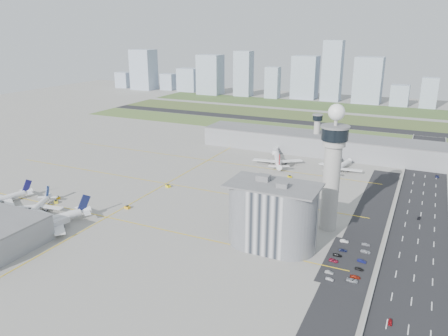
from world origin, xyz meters
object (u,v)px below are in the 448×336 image
at_px(tug_3, 168,186).
at_px(car_lot_4, 343,250).
at_px(car_lot_0, 330,279).
at_px(secondary_tower, 317,130).
at_px(car_lot_7, 355,277).
at_px(car_lot_5, 344,241).
at_px(jet_bridge_far_0, 277,150).
at_px(car_lot_6, 352,280).
at_px(car_lot_9, 362,261).
at_px(tug_4, 290,176).
at_px(airplane_far_a, 278,156).
at_px(tug_1, 58,197).
at_px(tug_2, 127,207).
at_px(jet_bridge_near_1, 2,220).
at_px(car_hw_4, 418,153).
at_px(airplane_far_b, 341,163).
at_px(airplane_near_c, 47,216).
at_px(car_lot_3, 337,255).
at_px(car_lot_8, 359,269).
at_px(car_lot_1, 329,272).
at_px(tug_5, 331,178).
at_px(jet_bridge_far_1, 338,157).
at_px(car_lot_2, 334,260).
at_px(car_hw_1, 419,218).
at_px(car_hw_0, 390,322).
at_px(tug_0, 56,202).
at_px(car_lot_10, 366,252).
at_px(car_hw_2, 437,176).
at_px(control_tower, 332,163).
at_px(airplane_near_b, 37,204).
at_px(jet_bridge_near_2, 44,231).
at_px(car_lot_11, 366,244).

xyz_separation_m(tug_3, car_lot_4, (119.39, -38.26, -0.27)).
bearing_deg(car_lot_0, car_lot_4, 6.12).
bearing_deg(secondary_tower, car_lot_7, -71.13).
bearing_deg(car_lot_5, car_lot_7, -167.98).
distance_m(secondary_tower, car_lot_0, 198.84).
height_order(jet_bridge_far_0, car_lot_6, jet_bridge_far_0).
xyz_separation_m(car_lot_0, car_lot_9, (9.57, 20.49, 0.06)).
bearing_deg(tug_4, airplane_far_a, -102.56).
relative_size(car_lot_5, car_lot_7, 0.96).
relative_size(tug_1, tug_2, 0.89).
relative_size(jet_bridge_near_1, car_hw_4, 3.90).
relative_size(airplane_far_b, jet_bridge_near_1, 2.75).
bearing_deg(airplane_near_c, car_lot_3, 127.91).
height_order(airplane_far_b, car_lot_0, airplane_far_b).
height_order(jet_bridge_near_1, car_lot_9, jet_bridge_near_1).
bearing_deg(car_lot_8, car_lot_1, 134.56).
bearing_deg(tug_4, car_hw_4, -172.87).
bearing_deg(car_lot_6, tug_5, 17.32).
xyz_separation_m(jet_bridge_far_1, car_lot_2, (30.11, -156.79, -2.28)).
bearing_deg(jet_bridge_far_1, car_lot_8, 4.61).
bearing_deg(secondary_tower, car_hw_1, -52.42).
height_order(tug_5, car_hw_0, tug_5).
height_order(jet_bridge_far_1, car_lot_0, jet_bridge_far_1).
bearing_deg(tug_5, car_lot_9, 1.09).
xyz_separation_m(tug_4, car_lot_5, (52.56, -81.26, -0.19)).
distance_m(tug_0, car_lot_9, 174.09).
relative_size(car_lot_1, car_lot_7, 0.86).
xyz_separation_m(tug_2, car_hw_1, (151.55, 56.01, -0.32)).
xyz_separation_m(car_lot_1, car_lot_10, (11.20, 25.00, 0.03)).
relative_size(tug_1, car_hw_2, 0.60).
bearing_deg(tug_2, tug_5, 145.84).
bearing_deg(car_lot_5, car_lot_9, -152.90).
xyz_separation_m(tug_1, car_lot_9, (178.44, 0.91, -0.17)).
bearing_deg(tug_3, airplane_far_a, -6.40).
bearing_deg(control_tower, car_lot_4, -60.84).
height_order(airplane_near_b, car_hw_0, airplane_near_b).
bearing_deg(car_lot_8, tug_5, 25.83).
distance_m(airplane_far_a, tug_2, 130.03).
xyz_separation_m(airplane_far_a, jet_bridge_near_2, (-64.97, -165.84, -3.35)).
bearing_deg(car_lot_6, car_lot_3, 28.91).
bearing_deg(car_lot_2, car_lot_7, -122.12).
bearing_deg(car_lot_11, airplane_far_b, 7.18).
distance_m(jet_bridge_near_2, car_lot_5, 147.29).
bearing_deg(car_lot_0, jet_bridge_far_1, 16.83).
height_order(tug_5, car_lot_3, tug_5).
xyz_separation_m(control_tower, car_lot_3, (10.64, -27.23, -34.46)).
bearing_deg(airplane_near_c, car_hw_4, 169.01).
xyz_separation_m(airplane_near_b, car_lot_1, (162.72, 5.30, -4.25)).
distance_m(jet_bridge_near_2, car_lot_1, 137.88).
distance_m(airplane_near_c, airplane_far_a, 172.93).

